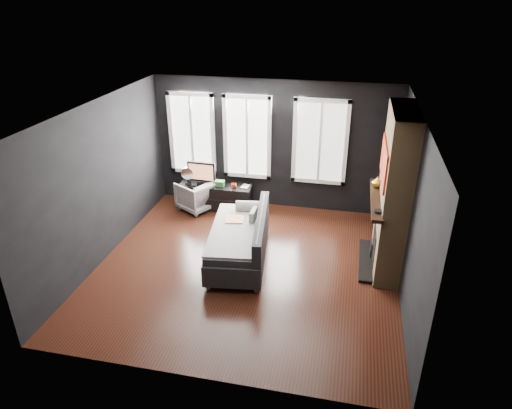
% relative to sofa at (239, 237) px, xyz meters
% --- Properties ---
extents(floor, '(5.00, 5.00, 0.00)m').
position_rel_sofa_xyz_m(floor, '(0.19, -0.21, -0.44)').
color(floor, black).
rests_on(floor, ground).
extents(ceiling, '(5.00, 5.00, 0.00)m').
position_rel_sofa_xyz_m(ceiling, '(0.19, -0.21, 2.26)').
color(ceiling, white).
rests_on(ceiling, ground).
extents(wall_back, '(5.00, 0.02, 2.70)m').
position_rel_sofa_xyz_m(wall_back, '(0.19, 2.29, 0.91)').
color(wall_back, black).
rests_on(wall_back, ground).
extents(wall_left, '(0.02, 5.00, 2.70)m').
position_rel_sofa_xyz_m(wall_left, '(-2.31, -0.21, 0.91)').
color(wall_left, black).
rests_on(wall_left, ground).
extents(wall_right, '(0.02, 5.00, 2.70)m').
position_rel_sofa_xyz_m(wall_right, '(2.69, -0.21, 0.91)').
color(wall_right, black).
rests_on(wall_right, ground).
extents(windows, '(4.00, 0.16, 1.76)m').
position_rel_sofa_xyz_m(windows, '(-0.26, 2.25, 1.94)').
color(windows, white).
rests_on(windows, wall_back).
extents(fireplace, '(0.70, 1.62, 2.70)m').
position_rel_sofa_xyz_m(fireplace, '(2.49, 0.39, 0.91)').
color(fireplace, '#93724C').
rests_on(fireplace, floor).
extents(sofa, '(1.27, 2.15, 0.88)m').
position_rel_sofa_xyz_m(sofa, '(0.00, 0.00, 0.00)').
color(sofa, black).
rests_on(sofa, floor).
extents(stripe_pillow, '(0.09, 0.33, 0.33)m').
position_rel_sofa_xyz_m(stripe_pillow, '(0.18, 0.37, 0.19)').
color(stripe_pillow, gray).
rests_on(stripe_pillow, sofa).
extents(armchair, '(0.89, 0.90, 0.69)m').
position_rel_sofa_xyz_m(armchair, '(-1.36, 1.74, -0.09)').
color(armchair, white).
rests_on(armchair, floor).
extents(media_console, '(1.55, 0.51, 0.53)m').
position_rel_sofa_xyz_m(media_console, '(-0.98, 1.89, -0.17)').
color(media_console, black).
rests_on(media_console, floor).
extents(monitor, '(0.63, 0.17, 0.56)m').
position_rel_sofa_xyz_m(monitor, '(-1.27, 1.88, 0.37)').
color(monitor, black).
rests_on(monitor, media_console).
extents(desk_fan, '(0.28, 0.28, 0.37)m').
position_rel_sofa_xyz_m(desk_fan, '(-1.57, 1.84, 0.28)').
color(desk_fan, gray).
rests_on(desk_fan, media_console).
extents(mug, '(0.14, 0.12, 0.12)m').
position_rel_sofa_xyz_m(mug, '(-0.56, 1.83, 0.15)').
color(mug, red).
rests_on(mug, media_console).
extents(book, '(0.15, 0.04, 0.21)m').
position_rel_sofa_xyz_m(book, '(-0.41, 1.93, 0.19)').
color(book, tan).
rests_on(book, media_console).
extents(storage_box, '(0.22, 0.14, 0.12)m').
position_rel_sofa_xyz_m(storage_box, '(-0.88, 1.85, 0.15)').
color(storage_box, '#326F31').
rests_on(storage_box, media_console).
extents(mantel_vase, '(0.21, 0.21, 0.18)m').
position_rel_sofa_xyz_m(mantel_vase, '(2.24, 0.84, 0.88)').
color(mantel_vase, yellow).
rests_on(mantel_vase, fireplace).
extents(mantel_clock, '(0.16, 0.16, 0.04)m').
position_rel_sofa_xyz_m(mantel_clock, '(2.24, -0.16, 0.81)').
color(mantel_clock, black).
rests_on(mantel_clock, fireplace).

